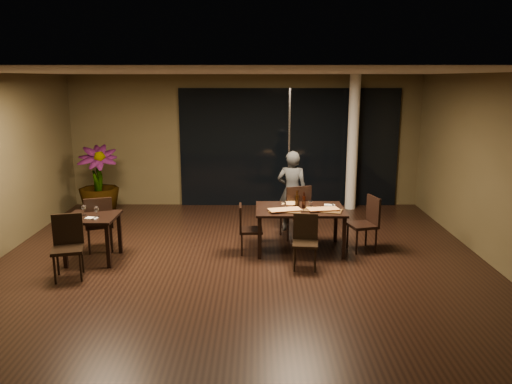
# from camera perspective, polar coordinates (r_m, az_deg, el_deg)

# --- Properties ---
(ground) EXTENTS (8.00, 8.00, 0.00)m
(ground) POSITION_cam_1_polar(r_m,az_deg,el_deg) (7.98, -1.82, -8.54)
(ground) COLOR black
(ground) RESTS_ON ground
(wall_back) EXTENTS (8.00, 0.10, 3.00)m
(wall_back) POSITION_cam_1_polar(r_m,az_deg,el_deg) (11.56, -1.21, 5.85)
(wall_back) COLOR #494027
(wall_back) RESTS_ON ground
(wall_front) EXTENTS (8.00, 0.10, 3.00)m
(wall_front) POSITION_cam_1_polar(r_m,az_deg,el_deg) (3.67, -4.11, -9.83)
(wall_front) COLOR #494027
(wall_front) RESTS_ON ground
(wall_right) EXTENTS (0.10, 8.00, 3.00)m
(wall_right) POSITION_cam_1_polar(r_m,az_deg,el_deg) (8.45, 26.73, 1.86)
(wall_right) COLOR #494027
(wall_right) RESTS_ON ground
(ceiling) EXTENTS (8.00, 8.00, 0.04)m
(ceiling) POSITION_cam_1_polar(r_m,az_deg,el_deg) (7.43, -1.99, 13.69)
(ceiling) COLOR white
(ceiling) RESTS_ON wall_back
(window_panel) EXTENTS (5.00, 0.06, 2.70)m
(window_panel) POSITION_cam_1_polar(r_m,az_deg,el_deg) (11.52, 3.79, 5.05)
(window_panel) COLOR black
(window_panel) RESTS_ON ground
(column) EXTENTS (0.24, 0.24, 3.00)m
(column) POSITION_cam_1_polar(r_m,az_deg,el_deg) (11.37, 10.99, 5.50)
(column) COLOR white
(column) RESTS_ON ground
(main_table) EXTENTS (1.50, 1.00, 0.75)m
(main_table) POSITION_cam_1_polar(r_m,az_deg,el_deg) (8.56, 5.04, -2.34)
(main_table) COLOR black
(main_table) RESTS_ON ground
(side_table) EXTENTS (0.80, 0.80, 0.75)m
(side_table) POSITION_cam_1_polar(r_m,az_deg,el_deg) (8.49, -18.23, -3.45)
(side_table) COLOR black
(side_table) RESTS_ON ground
(chair_main_far) EXTENTS (0.59, 0.59, 1.02)m
(chair_main_far) POSITION_cam_1_polar(r_m,az_deg,el_deg) (9.18, 4.60, -1.96)
(chair_main_far) COLOR black
(chair_main_far) RESTS_ON ground
(chair_main_near) EXTENTS (0.43, 0.43, 0.84)m
(chair_main_near) POSITION_cam_1_polar(r_m,az_deg,el_deg) (7.88, 5.66, -5.27)
(chair_main_near) COLOR black
(chair_main_near) RESTS_ON ground
(chair_main_left) EXTENTS (0.40, 0.40, 0.84)m
(chair_main_left) POSITION_cam_1_polar(r_m,az_deg,el_deg) (8.45, -1.09, -3.94)
(chair_main_left) COLOR black
(chair_main_left) RESTS_ON ground
(chair_main_right) EXTENTS (0.54, 0.54, 0.95)m
(chair_main_right) POSITION_cam_1_polar(r_m,az_deg,el_deg) (8.79, 12.55, -3.19)
(chair_main_right) COLOR black
(chair_main_right) RESTS_ON ground
(chair_side_far) EXTENTS (0.57, 0.57, 0.97)m
(chair_side_far) POSITION_cam_1_polar(r_m,az_deg,el_deg) (8.89, -17.50, -3.20)
(chair_side_far) COLOR black
(chair_side_far) RESTS_ON ground
(chair_side_near) EXTENTS (0.53, 0.53, 0.94)m
(chair_side_near) POSITION_cam_1_polar(r_m,az_deg,el_deg) (7.95, -20.70, -5.44)
(chair_side_near) COLOR black
(chair_side_near) RESTS_ON ground
(diner) EXTENTS (0.59, 0.45, 1.57)m
(diner) POSITION_cam_1_polar(r_m,az_deg,el_deg) (9.62, 4.13, 0.07)
(diner) COLOR #2E3133
(diner) RESTS_ON ground
(potted_plant) EXTENTS (1.02, 1.02, 1.51)m
(potted_plant) POSITION_cam_1_polar(r_m,az_deg,el_deg) (11.20, -17.58, 1.17)
(potted_plant) COLOR #1B4918
(potted_plant) RESTS_ON ground
(pizza_board_left) EXTENTS (0.56, 0.33, 0.01)m
(pizza_board_left) POSITION_cam_1_polar(r_m,az_deg,el_deg) (8.32, 3.32, -2.17)
(pizza_board_left) COLOR #462F16
(pizza_board_left) RESTS_ON main_table
(pizza_board_right) EXTENTS (0.69, 0.49, 0.01)m
(pizza_board_right) POSITION_cam_1_polar(r_m,az_deg,el_deg) (8.42, 7.67, -2.08)
(pizza_board_right) COLOR #3F2A14
(pizza_board_right) RESTS_ON main_table
(oblong_pizza_left) EXTENTS (0.56, 0.36, 0.02)m
(oblong_pizza_left) POSITION_cam_1_polar(r_m,az_deg,el_deg) (8.31, 3.32, -2.06)
(oblong_pizza_left) COLOR maroon
(oblong_pizza_left) RESTS_ON pizza_board_left
(oblong_pizza_right) EXTENTS (0.53, 0.32, 0.02)m
(oblong_pizza_right) POSITION_cam_1_polar(r_m,az_deg,el_deg) (8.41, 7.68, -1.97)
(oblong_pizza_right) COLOR maroon
(oblong_pizza_right) RESTS_ON pizza_board_right
(round_pizza) EXTENTS (0.28, 0.28, 0.01)m
(round_pizza) POSITION_cam_1_polar(r_m,az_deg,el_deg) (8.81, 4.04, -1.33)
(round_pizza) COLOR red
(round_pizza) RESTS_ON main_table
(bottle_a) EXTENTS (0.07, 0.07, 0.30)m
(bottle_a) POSITION_cam_1_polar(r_m,az_deg,el_deg) (8.52, 4.70, -0.82)
(bottle_a) COLOR black
(bottle_a) RESTS_ON main_table
(bottle_b) EXTENTS (0.06, 0.06, 0.28)m
(bottle_b) POSITION_cam_1_polar(r_m,az_deg,el_deg) (8.52, 5.49, -0.92)
(bottle_b) COLOR black
(bottle_b) RESTS_ON main_table
(bottle_c) EXTENTS (0.06, 0.06, 0.29)m
(bottle_c) POSITION_cam_1_polar(r_m,az_deg,el_deg) (8.61, 4.78, -0.71)
(bottle_c) COLOR black
(bottle_c) RESTS_ON main_table
(tumbler_left) EXTENTS (0.08, 0.08, 0.09)m
(tumbler_left) POSITION_cam_1_polar(r_m,az_deg,el_deg) (8.56, 3.21, -1.46)
(tumbler_left) COLOR white
(tumbler_left) RESTS_ON main_table
(tumbler_right) EXTENTS (0.08, 0.08, 0.09)m
(tumbler_right) POSITION_cam_1_polar(r_m,az_deg,el_deg) (8.68, 6.23, -1.33)
(tumbler_right) COLOR white
(tumbler_right) RESTS_ON main_table
(napkin_near) EXTENTS (0.19, 0.13, 0.01)m
(napkin_near) POSITION_cam_1_polar(r_m,az_deg,el_deg) (8.48, 9.01, -2.01)
(napkin_near) COLOR white
(napkin_near) RESTS_ON main_table
(napkin_far) EXTENTS (0.19, 0.12, 0.01)m
(napkin_far) POSITION_cam_1_polar(r_m,az_deg,el_deg) (8.77, 8.39, -1.50)
(napkin_far) COLOR white
(napkin_far) RESTS_ON main_table
(wine_glass_a) EXTENTS (0.07, 0.07, 0.16)m
(wine_glass_a) POSITION_cam_1_polar(r_m,az_deg,el_deg) (8.52, -19.07, -2.00)
(wine_glass_a) COLOR white
(wine_glass_a) RESTS_ON side_table
(wine_glass_b) EXTENTS (0.08, 0.08, 0.17)m
(wine_glass_b) POSITION_cam_1_polar(r_m,az_deg,el_deg) (8.34, -17.76, -2.18)
(wine_glass_b) COLOR white
(wine_glass_b) RESTS_ON side_table
(side_napkin) EXTENTS (0.20, 0.15, 0.01)m
(side_napkin) POSITION_cam_1_polar(r_m,az_deg,el_deg) (8.30, -18.30, -2.85)
(side_napkin) COLOR white
(side_napkin) RESTS_ON side_table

